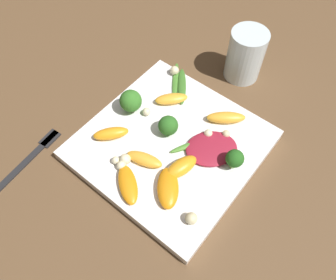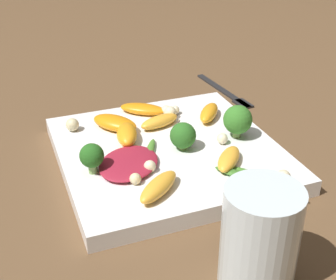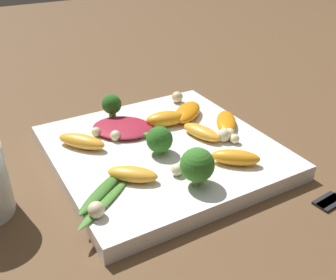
% 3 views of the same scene
% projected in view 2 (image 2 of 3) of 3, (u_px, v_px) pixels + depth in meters
% --- Properties ---
extents(ground_plane, '(2.40, 2.40, 0.00)m').
position_uv_depth(ground_plane, '(168.00, 160.00, 0.63)').
color(ground_plane, brown).
extents(plate, '(0.28, 0.28, 0.02)m').
position_uv_depth(plate, '(168.00, 153.00, 0.63)').
color(plate, white).
rests_on(plate, ground_plane).
extents(drinking_glass, '(0.07, 0.07, 0.10)m').
position_uv_depth(drinking_glass, '(263.00, 237.00, 0.42)').
color(drinking_glass, silver).
rests_on(drinking_glass, ground_plane).
extents(fork, '(0.03, 0.16, 0.01)m').
position_uv_depth(fork, '(228.00, 93.00, 0.82)').
color(fork, '#262628').
rests_on(fork, ground_plane).
extents(radicchio_leaf_0, '(0.11, 0.11, 0.01)m').
position_uv_depth(radicchio_leaf_0, '(129.00, 163.00, 0.57)').
color(radicchio_leaf_0, maroon).
rests_on(radicchio_leaf_0, plate).
extents(orange_segment_0, '(0.04, 0.06, 0.02)m').
position_uv_depth(orange_segment_0, '(127.00, 134.00, 0.63)').
color(orange_segment_0, orange).
rests_on(orange_segment_0, plate).
extents(orange_segment_1, '(0.07, 0.06, 0.02)m').
position_uv_depth(orange_segment_1, '(159.00, 187.00, 0.52)').
color(orange_segment_1, '#FCAD33').
rests_on(orange_segment_1, plate).
extents(orange_segment_2, '(0.06, 0.06, 0.02)m').
position_uv_depth(orange_segment_2, '(229.00, 159.00, 0.58)').
color(orange_segment_2, '#FCAD33').
rests_on(orange_segment_2, plate).
extents(orange_segment_3, '(0.07, 0.06, 0.01)m').
position_uv_depth(orange_segment_3, '(141.00, 109.00, 0.70)').
color(orange_segment_3, orange).
rests_on(orange_segment_3, plate).
extents(orange_segment_4, '(0.07, 0.08, 0.02)m').
position_uv_depth(orange_segment_4, '(115.00, 123.00, 0.66)').
color(orange_segment_4, orange).
rests_on(orange_segment_4, plate).
extents(orange_segment_5, '(0.07, 0.04, 0.02)m').
position_uv_depth(orange_segment_5, '(159.00, 121.00, 0.67)').
color(orange_segment_5, '#FCAD33').
rests_on(orange_segment_5, plate).
extents(orange_segment_6, '(0.06, 0.06, 0.02)m').
position_uv_depth(orange_segment_6, '(209.00, 113.00, 0.69)').
color(orange_segment_6, orange).
rests_on(orange_segment_6, plate).
extents(broccoli_floret_0, '(0.03, 0.03, 0.04)m').
position_uv_depth(broccoli_floret_0, '(92.00, 156.00, 0.55)').
color(broccoli_floret_0, '#84AD5B').
rests_on(broccoli_floret_0, plate).
extents(broccoli_floret_1, '(0.04, 0.04, 0.05)m').
position_uv_depth(broccoli_floret_1, '(238.00, 120.00, 0.63)').
color(broccoli_floret_1, '#7A9E51').
rests_on(broccoli_floret_1, plate).
extents(broccoli_floret_2, '(0.03, 0.03, 0.04)m').
position_uv_depth(broccoli_floret_2, '(183.00, 136.00, 0.61)').
color(broccoli_floret_2, '#7A9E51').
rests_on(broccoli_floret_2, plate).
extents(arugula_sprig_0, '(0.06, 0.08, 0.00)m').
position_uv_depth(arugula_sprig_0, '(266.00, 178.00, 0.55)').
color(arugula_sprig_0, '#47842D').
rests_on(arugula_sprig_0, plate).
extents(arugula_sprig_1, '(0.04, 0.07, 0.01)m').
position_uv_depth(arugula_sprig_1, '(149.00, 153.00, 0.60)').
color(arugula_sprig_1, '#518E33').
rests_on(arugula_sprig_1, plate).
extents(arugula_sprig_2, '(0.07, 0.08, 0.01)m').
position_uv_depth(arugula_sprig_2, '(250.00, 178.00, 0.55)').
color(arugula_sprig_2, '#3D7528').
rests_on(arugula_sprig_2, plate).
extents(macadamia_nut_0, '(0.01, 0.01, 0.01)m').
position_uv_depth(macadamia_nut_0, '(135.00, 179.00, 0.54)').
color(macadamia_nut_0, beige).
rests_on(macadamia_nut_0, plate).
extents(macadamia_nut_1, '(0.02, 0.02, 0.02)m').
position_uv_depth(macadamia_nut_1, '(170.00, 112.00, 0.69)').
color(macadamia_nut_1, beige).
rests_on(macadamia_nut_1, plate).
extents(macadamia_nut_2, '(0.01, 0.01, 0.01)m').
position_uv_depth(macadamia_nut_2, '(222.00, 139.00, 0.62)').
color(macadamia_nut_2, beige).
rests_on(macadamia_nut_2, plate).
extents(macadamia_nut_3, '(0.01, 0.01, 0.01)m').
position_uv_depth(macadamia_nut_3, '(175.00, 110.00, 0.70)').
color(macadamia_nut_3, beige).
rests_on(macadamia_nut_3, plate).
extents(macadamia_nut_4, '(0.01, 0.01, 0.01)m').
position_uv_depth(macadamia_nut_4, '(150.00, 166.00, 0.56)').
color(macadamia_nut_4, beige).
rests_on(macadamia_nut_4, plate).
extents(macadamia_nut_5, '(0.02, 0.02, 0.02)m').
position_uv_depth(macadamia_nut_5, '(283.00, 177.00, 0.54)').
color(macadamia_nut_5, beige).
rests_on(macadamia_nut_5, plate).
extents(macadamia_nut_6, '(0.02, 0.02, 0.02)m').
position_uv_depth(macadamia_nut_6, '(166.00, 110.00, 0.70)').
color(macadamia_nut_6, beige).
rests_on(macadamia_nut_6, plate).
extents(macadamia_nut_7, '(0.02, 0.02, 0.02)m').
position_uv_depth(macadamia_nut_7, '(72.00, 125.00, 0.66)').
color(macadamia_nut_7, beige).
rests_on(macadamia_nut_7, plate).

